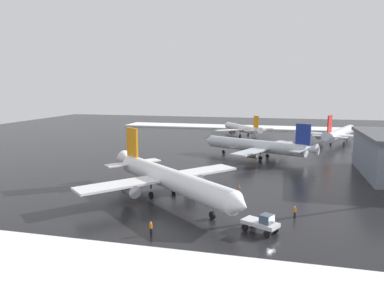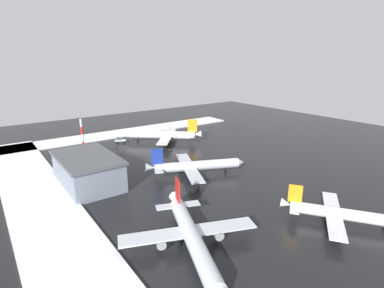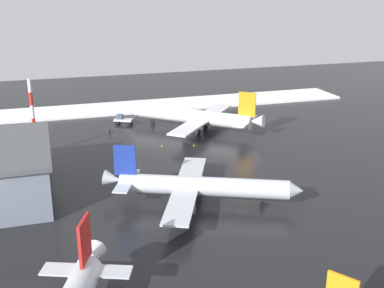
% 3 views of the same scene
% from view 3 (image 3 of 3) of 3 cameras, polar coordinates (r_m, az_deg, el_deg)
% --- Properties ---
extents(ground_plane, '(240.00, 240.00, 0.00)m').
position_cam_3_polar(ground_plane, '(78.64, 5.68, -7.05)').
color(ground_plane, black).
extents(snow_bank_left, '(14.00, 116.00, 0.54)m').
position_cam_3_polar(snow_bank_left, '(139.27, -4.89, 4.52)').
color(snow_bank_left, white).
rests_on(snow_bank_left, ground_plane).
extents(airplane_far_rear, '(26.97, 29.12, 10.55)m').
position_cam_3_polar(airplane_far_rear, '(115.22, 0.25, 3.26)').
color(airplane_far_rear, white).
rests_on(airplane_far_rear, ground_plane).
extents(airplane_foreground_jet, '(25.83, 30.45, 9.54)m').
position_cam_3_polar(airplane_foreground_jet, '(76.85, 0.78, -5.00)').
color(airplane_foreground_jet, silver).
rests_on(airplane_foreground_jet, ground_plane).
extents(pushback_tug, '(4.06, 5.10, 2.50)m').
position_cam_3_polar(pushback_tug, '(122.41, -8.22, 2.92)').
color(pushback_tug, silver).
rests_on(pushback_tug, ground_plane).
extents(ground_crew_mid_apron, '(0.36, 0.36, 1.71)m').
position_cam_3_polar(ground_crew_mid_apron, '(128.91, -2.63, 3.75)').
color(ground_crew_mid_apron, black).
rests_on(ground_crew_mid_apron, ground_plane).
extents(ground_crew_by_nose_gear, '(0.36, 0.36, 1.71)m').
position_cam_3_polar(ground_crew_by_nose_gear, '(115.82, -9.74, 1.78)').
color(ground_crew_by_nose_gear, black).
rests_on(ground_crew_by_nose_gear, ground_plane).
extents(antenna_mast, '(0.70, 0.70, 16.01)m').
position_cam_3_polar(antenna_mast, '(102.06, -18.32, 2.92)').
color(antenna_mast, red).
rests_on(antenna_mast, ground_plane).
extents(cargo_hangar, '(25.08, 15.14, 8.80)m').
position_cam_3_polar(cargo_hangar, '(85.31, -21.29, -2.95)').
color(cargo_hangar, slate).
rests_on(cargo_hangar, ground_plane).
extents(traffic_cone_near_nose, '(0.36, 0.36, 0.55)m').
position_cam_3_polar(traffic_cone_near_nose, '(105.07, 0.22, -0.09)').
color(traffic_cone_near_nose, orange).
rests_on(traffic_cone_near_nose, ground_plane).
extents(traffic_cone_mid_line, '(0.36, 0.36, 0.55)m').
position_cam_3_polar(traffic_cone_mid_line, '(104.67, -3.58, -0.20)').
color(traffic_cone_mid_line, orange).
rests_on(traffic_cone_mid_line, ground_plane).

